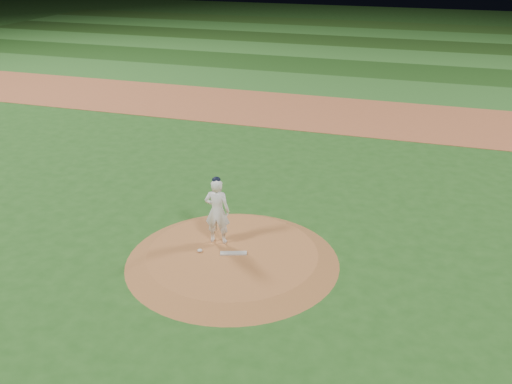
{
  "coord_description": "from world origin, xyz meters",
  "views": [
    {
      "loc": [
        4.43,
        -11.93,
        7.68
      ],
      "look_at": [
        0.0,
        2.0,
        1.1
      ],
      "focal_mm": 40.0,
      "sensor_mm": 36.0,
      "label": 1
    }
  ],
  "objects_px": {
    "pitchers_mound": "(233,257)",
    "rosin_bag": "(200,250)",
    "pitching_rubber": "(233,253)",
    "pitcher_on_mound": "(217,211)"
  },
  "relations": [
    {
      "from": "rosin_bag",
      "to": "pitcher_on_mound",
      "type": "height_order",
      "value": "pitcher_on_mound"
    },
    {
      "from": "pitchers_mound",
      "to": "rosin_bag",
      "type": "relative_size",
      "value": 41.57
    },
    {
      "from": "pitching_rubber",
      "to": "pitcher_on_mound",
      "type": "relative_size",
      "value": 0.37
    },
    {
      "from": "rosin_bag",
      "to": "pitcher_on_mound",
      "type": "xyz_separation_m",
      "value": [
        0.26,
        0.64,
        0.88
      ]
    },
    {
      "from": "pitching_rubber",
      "to": "pitcher_on_mound",
      "type": "bearing_deg",
      "value": 123.02
    },
    {
      "from": "pitching_rubber",
      "to": "rosin_bag",
      "type": "bearing_deg",
      "value": 172.19
    },
    {
      "from": "pitching_rubber",
      "to": "pitcher_on_mound",
      "type": "height_order",
      "value": "pitcher_on_mound"
    },
    {
      "from": "rosin_bag",
      "to": "pitching_rubber",
      "type": "bearing_deg",
      "value": 10.82
    },
    {
      "from": "pitchers_mound",
      "to": "rosin_bag",
      "type": "bearing_deg",
      "value": -165.22
    },
    {
      "from": "pitching_rubber",
      "to": "rosin_bag",
      "type": "xyz_separation_m",
      "value": [
        -0.86,
        -0.16,
        0.02
      ]
    }
  ]
}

